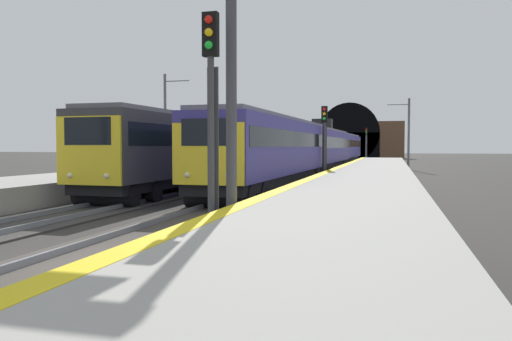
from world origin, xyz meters
name	(u,v)px	position (x,y,z in m)	size (l,w,h in m)	color
ground_plane	(80,263)	(0.00, 0.00, 0.00)	(320.00, 320.00, 0.00)	#302D2B
platform_right	(311,253)	(0.00, -4.70, 0.46)	(112.00, 4.86, 0.92)	#9E9B93
platform_right_edge_strip	(196,223)	(0.00, -2.52, 0.92)	(112.00, 0.50, 0.01)	yellow
track_main_line	(80,261)	(0.00, 0.00, 0.04)	(160.00, 2.92, 0.21)	#423D38
train_main_approaching	(322,148)	(35.90, 0.00, 2.21)	(56.21, 3.22, 4.74)	navy
train_adjacent_platform	(243,147)	(26.19, 4.43, 2.28)	(37.82, 3.22, 4.85)	#333338
railway_signal_near	(211,105)	(2.73, -1.81, 3.35)	(0.39, 0.38, 5.56)	#38383D
railway_signal_mid	(324,136)	(23.53, -1.81, 2.98)	(0.39, 0.38, 4.90)	#38383D
railway_signal_far	(366,141)	(75.38, -1.81, 3.21)	(0.39, 0.38, 5.30)	#4C4C54
overhead_signal_gantry	(83,19)	(3.53, 2.22, 5.86)	(0.70, 8.85, 7.82)	#3F3F47
tunnel_portal	(350,140)	(91.66, 2.22, 3.59)	(2.58, 20.68, 11.58)	brown
catenary_mast_near	(166,123)	(29.21, 11.92, 4.23)	(0.22, 2.24, 8.22)	#595B60
catenary_mast_far	(408,133)	(43.20, -7.49, 3.63)	(0.22, 2.18, 7.04)	#595B60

